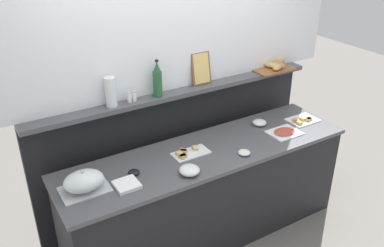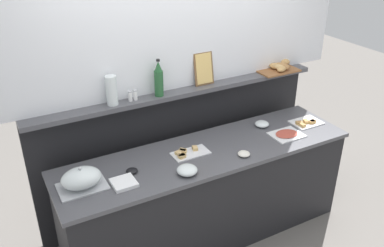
{
  "view_description": "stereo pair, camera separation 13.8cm",
  "coord_description": "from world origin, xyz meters",
  "px_view_note": "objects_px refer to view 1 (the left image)",
  "views": [
    {
      "loc": [
        -1.63,
        -2.44,
        2.64
      ],
      "look_at": [
        -0.09,
        0.1,
        1.11
      ],
      "focal_mm": 38.71,
      "sensor_mm": 36.0,
      "label": 1
    },
    {
      "loc": [
        -1.51,
        -2.51,
        2.64
      ],
      "look_at": [
        -0.09,
        0.1,
        1.11
      ],
      "focal_mm": 38.71,
      "sensor_mm": 36.0,
      "label": 2
    }
  ],
  "objects_px": {
    "condiment_bowl_red": "(134,172)",
    "serving_cloche": "(84,182)",
    "condiment_bowl_cream": "(244,153)",
    "water_carafe": "(111,92)",
    "salt_shaker": "(129,97)",
    "bread_basket": "(275,66)",
    "napkin_stack": "(127,185)",
    "sandwich_platter_front": "(188,153)",
    "pepper_shaker": "(134,96)",
    "framed_picture": "(201,68)",
    "glass_bowl_medium": "(189,170)",
    "wine_bottle_green": "(157,80)",
    "sandwich_platter_side": "(303,120)",
    "glass_bowl_large": "(259,123)",
    "cold_cuts_platter": "(284,132)"
  },
  "relations": [
    {
      "from": "cold_cuts_platter",
      "to": "bread_basket",
      "type": "relative_size",
      "value": 0.67
    },
    {
      "from": "framed_picture",
      "to": "sandwich_platter_front",
      "type": "bearing_deg",
      "value": -131.87
    },
    {
      "from": "sandwich_platter_side",
      "to": "serving_cloche",
      "type": "xyz_separation_m",
      "value": [
        -2.1,
        0.0,
        0.06
      ]
    },
    {
      "from": "salt_shaker",
      "to": "bread_basket",
      "type": "relative_size",
      "value": 0.21
    },
    {
      "from": "condiment_bowl_cream",
      "to": "wine_bottle_green",
      "type": "relative_size",
      "value": 0.31
    },
    {
      "from": "glass_bowl_large",
      "to": "framed_picture",
      "type": "xyz_separation_m",
      "value": [
        -0.43,
        0.33,
        0.5
      ]
    },
    {
      "from": "condiment_bowl_cream",
      "to": "water_carafe",
      "type": "xyz_separation_m",
      "value": [
        -0.85,
        0.64,
        0.49
      ]
    },
    {
      "from": "sandwich_platter_front",
      "to": "wine_bottle_green",
      "type": "relative_size",
      "value": 0.97
    },
    {
      "from": "condiment_bowl_red",
      "to": "napkin_stack",
      "type": "distance_m",
      "value": 0.16
    },
    {
      "from": "water_carafe",
      "to": "sandwich_platter_front",
      "type": "bearing_deg",
      "value": -41.15
    },
    {
      "from": "cold_cuts_platter",
      "to": "serving_cloche",
      "type": "height_order",
      "value": "serving_cloche"
    },
    {
      "from": "glass_bowl_medium",
      "to": "sandwich_platter_front",
      "type": "bearing_deg",
      "value": 61.14
    },
    {
      "from": "sandwich_platter_front",
      "to": "cold_cuts_platter",
      "type": "distance_m",
      "value": 0.92
    },
    {
      "from": "cold_cuts_platter",
      "to": "salt_shaker",
      "type": "distance_m",
      "value": 1.4
    },
    {
      "from": "glass_bowl_large",
      "to": "glass_bowl_medium",
      "type": "bearing_deg",
      "value": -159.95
    },
    {
      "from": "glass_bowl_medium",
      "to": "salt_shaker",
      "type": "height_order",
      "value": "salt_shaker"
    },
    {
      "from": "cold_cuts_platter",
      "to": "sandwich_platter_front",
      "type": "bearing_deg",
      "value": 171.75
    },
    {
      "from": "sandwich_platter_front",
      "to": "wine_bottle_green",
      "type": "bearing_deg",
      "value": 98.67
    },
    {
      "from": "pepper_shaker",
      "to": "water_carafe",
      "type": "bearing_deg",
      "value": 180.0
    },
    {
      "from": "wine_bottle_green",
      "to": "bread_basket",
      "type": "height_order",
      "value": "wine_bottle_green"
    },
    {
      "from": "glass_bowl_medium",
      "to": "serving_cloche",
      "type": "bearing_deg",
      "value": 164.68
    },
    {
      "from": "glass_bowl_medium",
      "to": "wine_bottle_green",
      "type": "bearing_deg",
      "value": 83.32
    },
    {
      "from": "sandwich_platter_side",
      "to": "napkin_stack",
      "type": "relative_size",
      "value": 1.65
    },
    {
      "from": "napkin_stack",
      "to": "bread_basket",
      "type": "height_order",
      "value": "bread_basket"
    },
    {
      "from": "sandwich_platter_front",
      "to": "condiment_bowl_cream",
      "type": "distance_m",
      "value": 0.45
    },
    {
      "from": "bread_basket",
      "to": "salt_shaker",
      "type": "bearing_deg",
      "value": 179.71
    },
    {
      "from": "condiment_bowl_red",
      "to": "bread_basket",
      "type": "bearing_deg",
      "value": 14.02
    },
    {
      "from": "serving_cloche",
      "to": "salt_shaker",
      "type": "relative_size",
      "value": 3.91
    },
    {
      "from": "glass_bowl_medium",
      "to": "bread_basket",
      "type": "distance_m",
      "value": 1.54
    },
    {
      "from": "sandwich_platter_front",
      "to": "glass_bowl_medium",
      "type": "distance_m",
      "value": 0.28
    },
    {
      "from": "sandwich_platter_side",
      "to": "condiment_bowl_red",
      "type": "distance_m",
      "value": 1.72
    },
    {
      "from": "sandwich_platter_front",
      "to": "bread_basket",
      "type": "relative_size",
      "value": 0.73
    },
    {
      "from": "condiment_bowl_cream",
      "to": "salt_shaker",
      "type": "relative_size",
      "value": 1.14
    },
    {
      "from": "sandwich_platter_side",
      "to": "condiment_bowl_red",
      "type": "bearing_deg",
      "value": 179.54
    },
    {
      "from": "condiment_bowl_red",
      "to": "serving_cloche",
      "type": "bearing_deg",
      "value": -178.68
    },
    {
      "from": "sandwich_platter_front",
      "to": "pepper_shaker",
      "type": "bearing_deg",
      "value": 123.5
    },
    {
      "from": "napkin_stack",
      "to": "salt_shaker",
      "type": "bearing_deg",
      "value": 62.29
    },
    {
      "from": "sandwich_platter_front",
      "to": "condiment_bowl_red",
      "type": "height_order",
      "value": "sandwich_platter_front"
    },
    {
      "from": "glass_bowl_medium",
      "to": "condiment_bowl_cream",
      "type": "bearing_deg",
      "value": 0.89
    },
    {
      "from": "sandwich_platter_front",
      "to": "condiment_bowl_red",
      "type": "bearing_deg",
      "value": -176.27
    },
    {
      "from": "pepper_shaker",
      "to": "framed_picture",
      "type": "height_order",
      "value": "framed_picture"
    },
    {
      "from": "wine_bottle_green",
      "to": "bread_basket",
      "type": "relative_size",
      "value": 0.76
    },
    {
      "from": "serving_cloche",
      "to": "condiment_bowl_red",
      "type": "distance_m",
      "value": 0.38
    },
    {
      "from": "glass_bowl_large",
      "to": "condiment_bowl_red",
      "type": "bearing_deg",
      "value": -173.98
    },
    {
      "from": "serving_cloche",
      "to": "bread_basket",
      "type": "distance_m",
      "value": 2.16
    },
    {
      "from": "sandwich_platter_side",
      "to": "glass_bowl_large",
      "type": "xyz_separation_m",
      "value": [
        -0.4,
        0.15,
        0.01
      ]
    },
    {
      "from": "cold_cuts_platter",
      "to": "napkin_stack",
      "type": "distance_m",
      "value": 1.51
    },
    {
      "from": "serving_cloche",
      "to": "water_carafe",
      "type": "bearing_deg",
      "value": 47.15
    },
    {
      "from": "wine_bottle_green",
      "to": "sandwich_platter_side",
      "type": "bearing_deg",
      "value": -18.82
    },
    {
      "from": "glass_bowl_medium",
      "to": "pepper_shaker",
      "type": "bearing_deg",
      "value": 101.6
    }
  ]
}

